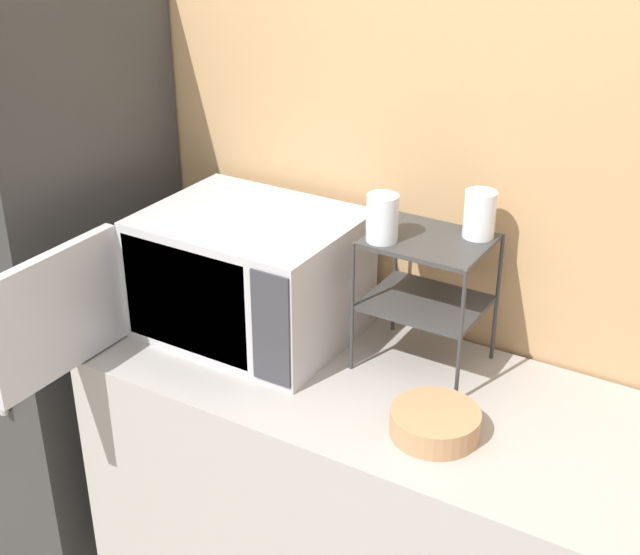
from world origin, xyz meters
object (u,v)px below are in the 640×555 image
glass_back_right (480,214)px  bowl (435,423)px  refrigerator (40,279)px  microwave (242,277)px  glass_front_left (382,218)px  dish_rack (427,275)px

glass_back_right → bowl: glass_back_right is taller
bowl → refrigerator: bearing=176.1°
microwave → bowl: 0.67m
glass_front_left → refrigerator: size_ratio=0.06×
microwave → glass_front_left: size_ratio=7.33×
dish_rack → bowl: (0.15, -0.26, -0.22)m
dish_rack → refrigerator: refrigerator is taller
bowl → microwave: bearing=166.5°
glass_back_right → refrigerator: bearing=-169.6°
dish_rack → glass_front_left: (-0.09, -0.07, 0.16)m
glass_front_left → bowl: 0.49m
bowl → glass_back_right: bearing=100.2°
microwave → refrigerator: refrigerator is taller
microwave → dish_rack: size_ratio=2.40×
dish_rack → refrigerator: size_ratio=0.20×
microwave → glass_front_left: 0.46m
microwave → dish_rack: dish_rack is taller
microwave → bowl: microwave is taller
glass_back_right → refrigerator: 1.38m
refrigerator → microwave: bearing=4.9°
dish_rack → refrigerator: (-1.21, -0.17, -0.25)m
dish_rack → bowl: size_ratio=1.71×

